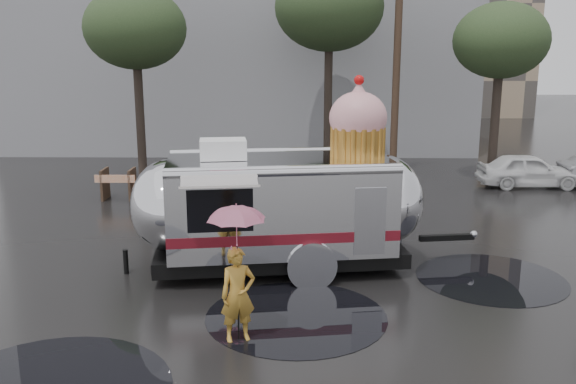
{
  "coord_description": "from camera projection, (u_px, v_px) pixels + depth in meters",
  "views": [
    {
      "loc": [
        -1.26,
        -9.33,
        4.71
      ],
      "look_at": [
        -1.44,
        3.6,
        1.73
      ],
      "focal_mm": 38.0,
      "sensor_mm": 36.0,
      "label": 1
    }
  ],
  "objects": [
    {
      "name": "utility_pole",
      "position": [
        397.0,
        54.0,
        22.7
      ],
      "size": [
        1.6,
        0.28,
        9.0
      ],
      "color": "#473323",
      "rests_on": "ground"
    },
    {
      "name": "tree_mid",
      "position": [
        329.0,
        8.0,
        23.32
      ],
      "size": [
        4.2,
        4.2,
        8.03
      ],
      "color": "#382D26",
      "rests_on": "ground"
    },
    {
      "name": "ground",
      "position": [
        371.0,
        342.0,
        10.13
      ],
      "size": [
        120.0,
        120.0,
        0.0
      ],
      "primitive_type": "plane",
      "color": "black",
      "rests_on": "ground"
    },
    {
      "name": "puddles",
      "position": [
        303.0,
        304.0,
        11.62
      ],
      "size": [
        11.06,
        10.61,
        0.01
      ],
      "color": "black",
      "rests_on": "ground"
    },
    {
      "name": "grey_building",
      "position": [
        245.0,
        17.0,
        32.1
      ],
      "size": [
        22.0,
        12.0,
        13.0
      ],
      "primitive_type": "cube",
      "color": "gray",
      "rests_on": "ground"
    },
    {
      "name": "umbrella_pink",
      "position": [
        237.0,
        228.0,
        9.77
      ],
      "size": [
        1.18,
        1.18,
        2.35
      ],
      "color": "pink",
      "rests_on": "ground"
    },
    {
      "name": "barricade_row",
      "position": [
        164.0,
        184.0,
        19.79
      ],
      "size": [
        4.3,
        0.8,
        1.0
      ],
      "color": "#473323",
      "rests_on": "ground"
    },
    {
      "name": "tree_left",
      "position": [
        135.0,
        29.0,
        21.65
      ],
      "size": [
        3.64,
        3.64,
        6.95
      ],
      "color": "#382D26",
      "rests_on": "ground"
    },
    {
      "name": "person_left",
      "position": [
        238.0,
        295.0,
        10.03
      ],
      "size": [
        0.67,
        0.56,
        1.61
      ],
      "primitive_type": "imported",
      "rotation": [
        0.0,
        0.0,
        0.34
      ],
      "color": "gold",
      "rests_on": "ground"
    },
    {
      "name": "tree_right",
      "position": [
        501.0,
        42.0,
        21.58
      ],
      "size": [
        3.36,
        3.36,
        6.42
      ],
      "color": "#382D26",
      "rests_on": "ground"
    },
    {
      "name": "airstream_trailer",
      "position": [
        283.0,
        201.0,
        13.32
      ],
      "size": [
        7.96,
        3.71,
        4.32
      ],
      "rotation": [
        0.0,
        0.0,
        0.14
      ],
      "color": "silver",
      "rests_on": "ground"
    }
  ]
}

